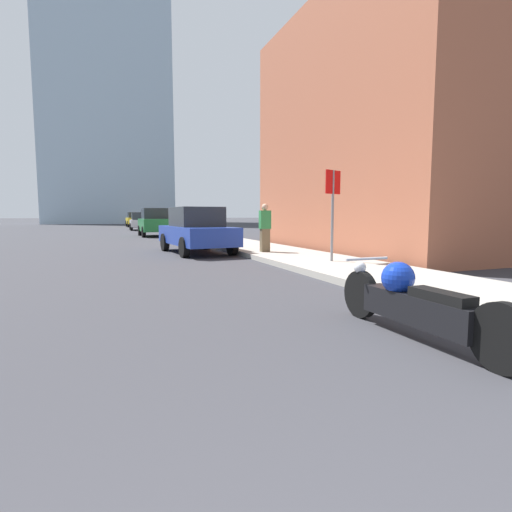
{
  "coord_description": "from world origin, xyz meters",
  "views": [
    {
      "loc": [
        -0.4,
        0.24,
        1.34
      ],
      "look_at": [
        1.43,
        5.06,
        0.81
      ],
      "focal_mm": 28.0,
      "sensor_mm": 36.0,
      "label": 1
    }
  ],
  "objects": [
    {
      "name": "sidewalk",
      "position": [
        5.05,
        40.0,
        0.07
      ],
      "size": [
        2.57,
        240.0,
        0.15
      ],
      "color": "#9E998E",
      "rests_on": "ground_plane"
    },
    {
      "name": "brick_storefront",
      "position": [
        10.98,
        12.68,
        4.41
      ],
      "size": [
        8.9,
        10.6,
        8.82
      ],
      "color": "#9E563D",
      "rests_on": "ground_plane"
    },
    {
      "name": "distant_tower",
      "position": [
        0.59,
        75.28,
        34.29
      ],
      "size": [
        19.6,
        19.6,
        68.59
      ],
      "color": "#9EB7CC",
      "rests_on": "ground_plane"
    },
    {
      "name": "motorcycle",
      "position": [
        2.71,
        3.63,
        0.4
      ],
      "size": [
        0.62,
        2.62,
        0.82
      ],
      "rotation": [
        0.0,
        0.0,
        -0.0
      ],
      "color": "black",
      "rests_on": "ground_plane"
    },
    {
      "name": "parked_car_blue",
      "position": [
        2.64,
        14.21,
        0.81
      ],
      "size": [
        2.14,
        4.39,
        1.62
      ],
      "rotation": [
        0.0,
        0.0,
        0.09
      ],
      "color": "#1E3899",
      "rests_on": "ground_plane"
    },
    {
      "name": "parked_car_green",
      "position": [
        2.62,
        26.42,
        0.88
      ],
      "size": [
        1.91,
        3.93,
        1.78
      ],
      "rotation": [
        0.0,
        0.0,
        0.01
      ],
      "color": "#1E6B33",
      "rests_on": "ground_plane"
    },
    {
      "name": "parked_car_silver",
      "position": [
        2.7,
        37.7,
        0.79
      ],
      "size": [
        2.07,
        4.29,
        1.56
      ],
      "rotation": [
        0.0,
        0.0,
        -0.03
      ],
      "color": "#BCBCC1",
      "rests_on": "ground_plane"
    },
    {
      "name": "parked_car_yellow",
      "position": [
        2.83,
        48.28,
        0.85
      ],
      "size": [
        1.83,
        4.13,
        1.68
      ],
      "rotation": [
        0.0,
        0.0,
        0.02
      ],
      "color": "gold",
      "rests_on": "ground_plane"
    },
    {
      "name": "stop_sign",
      "position": [
        5.12,
        9.22,
        1.74
      ],
      "size": [
        0.57,
        0.26,
        2.34
      ],
      "color": "slate",
      "rests_on": "sidewalk"
    },
    {
      "name": "pedestrian",
      "position": [
        4.48,
        12.29,
        0.94
      ],
      "size": [
        0.36,
        0.22,
        1.56
      ],
      "color": "brown",
      "rests_on": "sidewalk"
    }
  ]
}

